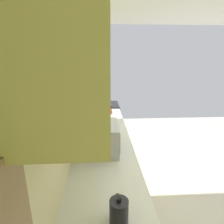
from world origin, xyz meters
name	(u,v)px	position (x,y,z in m)	size (l,w,h in m)	color
ground_plane	(194,201)	(0.00, 0.00, 0.00)	(7.01, 7.01, 0.00)	beige
wall_back	(70,114)	(0.00, 1.59, 1.28)	(4.50, 0.12, 2.56)	beige
counter_run	(105,196)	(-0.35, 1.22, 0.46)	(3.68, 0.66, 0.91)	#DFDF7A
upper_cabinets	(85,53)	(-0.35, 1.37, 1.91)	(2.26, 0.32, 0.66)	#D8E377
oven_range	(104,124)	(1.80, 1.20, 0.47)	(0.63, 0.67, 1.09)	black
microwave	(102,137)	(-0.17, 1.23, 1.06)	(0.45, 0.35, 0.30)	#B7BABF
bowl	(107,111)	(1.22, 1.14, 0.95)	(0.19, 0.19, 0.07)	#D84C47
kettle	(119,211)	(-1.08, 1.14, 0.99)	(0.16, 0.12, 0.18)	black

